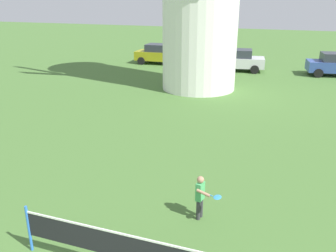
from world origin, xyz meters
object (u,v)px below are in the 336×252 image
tennis_net (132,249)px  parked_car_mustard (160,54)px  player_far (201,195)px  parked_car_silver (235,60)px

tennis_net → parked_car_mustard: size_ratio=1.24×
player_far → parked_car_mustard: (-8.67, 19.90, 0.15)m
tennis_net → parked_car_mustard: (-7.96, 22.30, 0.12)m
tennis_net → parked_car_silver: parked_car_silver is taller
tennis_net → parked_car_silver: bearing=94.8°
parked_car_mustard → parked_car_silver: size_ratio=0.91×
tennis_net → parked_car_mustard: parked_car_mustard is taller
player_far → parked_car_silver: parked_car_silver is taller
tennis_net → parked_car_silver: (-1.80, 21.44, 0.13)m
parked_car_mustard → player_far: bearing=-66.5°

